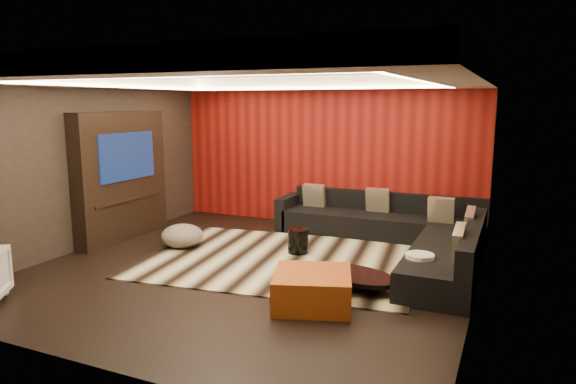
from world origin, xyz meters
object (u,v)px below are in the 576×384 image
at_px(white_side_table, 419,271).
at_px(orange_ottoman, 312,289).
at_px(drum_stool, 298,241).
at_px(sectional_sofa, 401,234).
at_px(coffee_table, 356,281).

relative_size(white_side_table, orange_ottoman, 0.51).
relative_size(drum_stool, sectional_sofa, 0.10).
distance_m(drum_stool, white_side_table, 2.13).
bearing_deg(drum_stool, sectional_sofa, 32.18).
bearing_deg(sectional_sofa, white_side_table, -70.73).
relative_size(coffee_table, sectional_sofa, 0.30).
xyz_separation_m(coffee_table, white_side_table, (0.72, 0.37, 0.11)).
bearing_deg(drum_stool, white_side_table, -20.52).
bearing_deg(white_side_table, sectional_sofa, 109.27).
bearing_deg(coffee_table, drum_stool, 138.76).
bearing_deg(white_side_table, coffee_table, -153.03).
xyz_separation_m(coffee_table, sectional_sofa, (0.15, 2.01, 0.15)).
relative_size(drum_stool, white_side_table, 0.84).
distance_m(orange_ottoman, sectional_sofa, 2.76).
xyz_separation_m(drum_stool, sectional_sofa, (1.42, 0.90, 0.05)).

